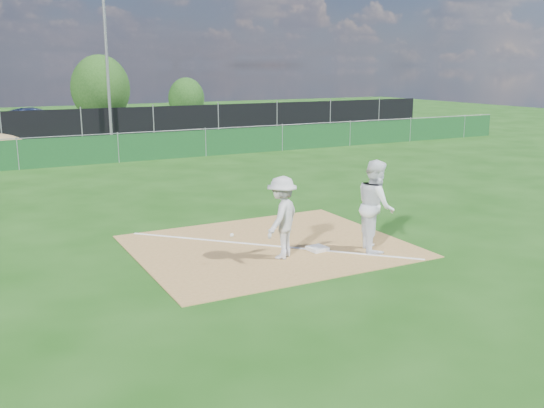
{
  "coord_description": "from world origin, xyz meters",
  "views": [
    {
      "loc": [
        -6.17,
        -10.87,
        4.08
      ],
      "look_at": [
        0.07,
        1.0,
        1.0
      ],
      "focal_mm": 40.0,
      "sensor_mm": 36.0,
      "label": 1
    }
  ],
  "objects_px": {
    "play_at_first": "(282,217)",
    "car_right": "(159,119)",
    "light_pole": "(107,67)",
    "car_mid": "(38,122)",
    "tree_right": "(186,98)",
    "tree_mid": "(100,89)",
    "first_base": "(317,248)",
    "runner": "(376,205)"
  },
  "relations": [
    {
      "from": "car_mid",
      "to": "car_right",
      "type": "bearing_deg",
      "value": -86.5
    },
    {
      "from": "car_mid",
      "to": "tree_mid",
      "type": "height_order",
      "value": "tree_mid"
    },
    {
      "from": "first_base",
      "to": "play_at_first",
      "type": "xyz_separation_m",
      "value": [
        -0.95,
        -0.07,
        0.85
      ]
    },
    {
      "from": "play_at_first",
      "to": "car_mid",
      "type": "relative_size",
      "value": 0.38
    },
    {
      "from": "light_pole",
      "to": "car_mid",
      "type": "distance_m",
      "value": 6.38
    },
    {
      "from": "car_right",
      "to": "runner",
      "type": "bearing_deg",
      "value": 157.96
    },
    {
      "from": "first_base",
      "to": "car_right",
      "type": "relative_size",
      "value": 0.08
    },
    {
      "from": "light_pole",
      "to": "runner",
      "type": "height_order",
      "value": "light_pole"
    },
    {
      "from": "car_mid",
      "to": "tree_mid",
      "type": "relative_size",
      "value": 1.02
    },
    {
      "from": "car_mid",
      "to": "tree_right",
      "type": "distance_m",
      "value": 12.77
    },
    {
      "from": "light_pole",
      "to": "car_right",
      "type": "distance_m",
      "value": 7.26
    },
    {
      "from": "play_at_first",
      "to": "car_right",
      "type": "relative_size",
      "value": 0.4
    },
    {
      "from": "car_mid",
      "to": "light_pole",
      "type": "bearing_deg",
      "value": -143.82
    },
    {
      "from": "first_base",
      "to": "tree_right",
      "type": "relative_size",
      "value": 0.12
    },
    {
      "from": "tree_right",
      "to": "tree_mid",
      "type": "bearing_deg",
      "value": 179.9
    },
    {
      "from": "runner",
      "to": "car_mid",
      "type": "bearing_deg",
      "value": 31.64
    },
    {
      "from": "play_at_first",
      "to": "runner",
      "type": "height_order",
      "value": "runner"
    },
    {
      "from": "first_base",
      "to": "car_mid",
      "type": "height_order",
      "value": "car_mid"
    },
    {
      "from": "light_pole",
      "to": "tree_mid",
      "type": "distance_m",
      "value": 10.61
    },
    {
      "from": "light_pole",
      "to": "tree_mid",
      "type": "relative_size",
      "value": 1.66
    },
    {
      "from": "tree_right",
      "to": "runner",
      "type": "bearing_deg",
      "value": -102.89
    },
    {
      "from": "runner",
      "to": "play_at_first",
      "type": "bearing_deg",
      "value": 102.71
    },
    {
      "from": "play_at_first",
      "to": "car_right",
      "type": "xyz_separation_m",
      "value": [
        5.91,
        27.44,
        -0.22
      ]
    },
    {
      "from": "first_base",
      "to": "car_right",
      "type": "distance_m",
      "value": 27.83
    },
    {
      "from": "tree_right",
      "to": "first_base",
      "type": "bearing_deg",
      "value": -105.05
    },
    {
      "from": "runner",
      "to": "tree_right",
      "type": "distance_m",
      "value": 34.21
    },
    {
      "from": "play_at_first",
      "to": "runner",
      "type": "bearing_deg",
      "value": -11.27
    },
    {
      "from": "car_right",
      "to": "tree_right",
      "type": "relative_size",
      "value": 1.46
    },
    {
      "from": "first_base",
      "to": "runner",
      "type": "distance_m",
      "value": 1.62
    },
    {
      "from": "play_at_first",
      "to": "first_base",
      "type": "bearing_deg",
      "value": 4.02
    },
    {
      "from": "play_at_first",
      "to": "car_mid",
      "type": "xyz_separation_m",
      "value": [
        -1.55,
        27.1,
        -0.09
      ]
    },
    {
      "from": "play_at_first",
      "to": "car_mid",
      "type": "distance_m",
      "value": 27.14
    },
    {
      "from": "car_right",
      "to": "tree_mid",
      "type": "height_order",
      "value": "tree_mid"
    },
    {
      "from": "car_mid",
      "to": "car_right",
      "type": "distance_m",
      "value": 7.47
    },
    {
      "from": "car_mid",
      "to": "tree_right",
      "type": "bearing_deg",
      "value": -61.97
    },
    {
      "from": "first_base",
      "to": "car_right",
      "type": "bearing_deg",
      "value": 79.72
    },
    {
      "from": "runner",
      "to": "tree_right",
      "type": "relative_size",
      "value": 0.64
    },
    {
      "from": "runner",
      "to": "car_right",
      "type": "bearing_deg",
      "value": 16.3
    },
    {
      "from": "tree_right",
      "to": "light_pole",
      "type": "bearing_deg",
      "value": -128.2
    },
    {
      "from": "runner",
      "to": "car_mid",
      "type": "distance_m",
      "value": 27.77
    },
    {
      "from": "car_mid",
      "to": "tree_right",
      "type": "xyz_separation_m",
      "value": [
        11.33,
        5.82,
        0.83
      ]
    },
    {
      "from": "runner",
      "to": "tree_mid",
      "type": "height_order",
      "value": "tree_mid"
    }
  ]
}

